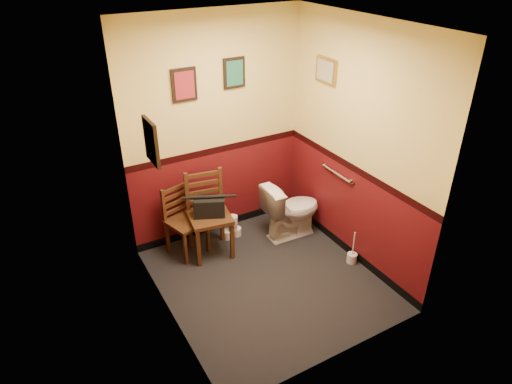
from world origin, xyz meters
TOP-DOWN VIEW (x-y plane):
  - floor at (0.00, 0.00)m, footprint 2.20×2.40m
  - ceiling at (0.00, 0.00)m, footprint 2.20×2.40m
  - wall_back at (0.00, 1.20)m, footprint 2.20×0.00m
  - wall_front at (0.00, -1.20)m, footprint 2.20×0.00m
  - wall_left at (-1.10, 0.00)m, footprint 0.00×2.40m
  - wall_right at (1.10, 0.00)m, footprint 0.00×2.40m
  - grab_bar at (1.07, 0.25)m, footprint 0.05×0.56m
  - framed_print_back_a at (-0.35, 1.18)m, footprint 0.28×0.04m
  - framed_print_back_b at (0.25, 1.18)m, footprint 0.26×0.04m
  - framed_print_left at (-1.08, 0.10)m, footprint 0.04×0.30m
  - framed_print_right at (1.08, 0.60)m, footprint 0.04×0.34m
  - toilet at (0.72, 0.62)m, footprint 0.75×0.44m
  - toilet_brush at (1.02, -0.21)m, footprint 0.12×0.12m
  - chair_left at (-0.56, 0.97)m, footprint 0.49×0.49m
  - chair_right at (-0.31, 0.82)m, footprint 0.54×0.54m
  - handbag at (-0.31, 0.78)m, footprint 0.39×0.31m
  - tp_stack at (0.05, 0.93)m, footprint 0.25×0.15m

SIDE VIEW (x-z plane):
  - floor at x=0.00m, z-range 0.00..0.00m
  - toilet_brush at x=1.02m, z-range -0.14..0.28m
  - tp_stack at x=0.05m, z-range -0.03..0.29m
  - toilet at x=0.72m, z-range 0.00..0.72m
  - chair_left at x=-0.56m, z-range 0.00..0.85m
  - chair_right at x=-0.31m, z-range 0.00..1.00m
  - handbag at x=-0.31m, z-range 0.51..0.77m
  - grab_bar at x=1.07m, z-range 0.92..0.98m
  - wall_back at x=0.00m, z-range 0.00..2.70m
  - wall_front at x=0.00m, z-range 0.00..2.70m
  - wall_left at x=-1.10m, z-range 0.00..2.70m
  - wall_right at x=1.10m, z-range 0.00..2.70m
  - framed_print_left at x=-1.08m, z-range 1.66..2.04m
  - framed_print_back_a at x=-0.35m, z-range 1.77..2.13m
  - framed_print_back_b at x=0.25m, z-range 1.83..2.17m
  - framed_print_right at x=1.08m, z-range 1.91..2.19m
  - ceiling at x=0.00m, z-range 2.70..2.70m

